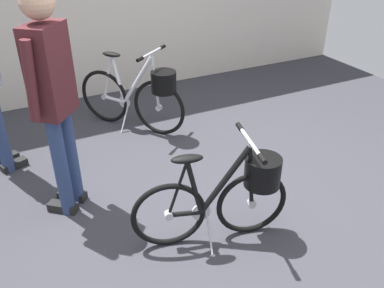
# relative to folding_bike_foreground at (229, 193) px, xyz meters

# --- Properties ---
(ground_plane) EXTENTS (7.45, 7.45, 0.00)m
(ground_plane) POSITION_rel_folding_bike_foreground_xyz_m (0.01, 0.26, -0.39)
(ground_plane) COLOR #38383F
(folding_bike_foreground) EXTENTS (1.13, 0.52, 0.81)m
(folding_bike_foreground) POSITION_rel_folding_bike_foreground_xyz_m (0.00, 0.00, 0.00)
(folding_bike_foreground) COLOR black
(folding_bike_foreground) RESTS_ON ground_plane
(display_bike_left) EXTENTS (0.87, 1.06, 0.92)m
(display_bike_left) POSITION_rel_folding_bike_foreground_xyz_m (0.03, 1.90, 0.04)
(display_bike_left) COLOR black
(display_bike_left) RESTS_ON ground_plane
(visitor_browsing) EXTENTS (0.39, 0.43, 1.74)m
(visitor_browsing) POSITION_rel_folding_bike_foreground_xyz_m (-0.96, 0.87, 0.62)
(visitor_browsing) COLOR navy
(visitor_browsing) RESTS_ON ground_plane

